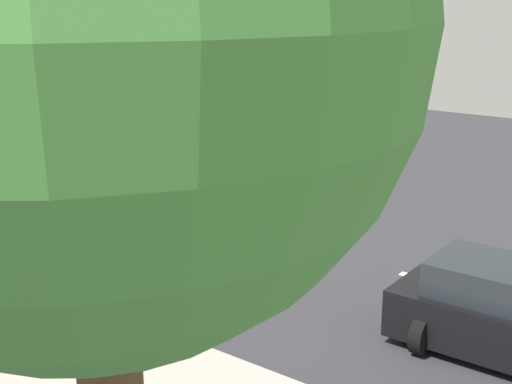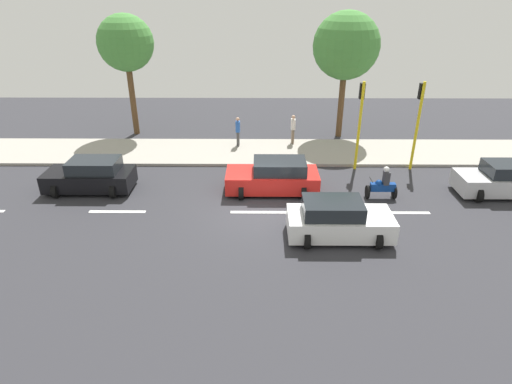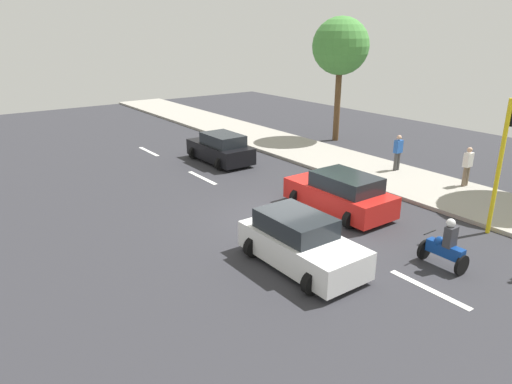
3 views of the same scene
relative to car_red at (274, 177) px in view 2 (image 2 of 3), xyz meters
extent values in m
cube|color=#2D2D33|center=(-2.09, 0.68, -0.76)|extent=(40.00, 60.00, 0.10)
cube|color=#9E998E|center=(4.91, 0.68, -0.64)|extent=(4.00, 60.00, 0.15)
cube|color=white|center=(-2.09, -5.32, -0.71)|extent=(0.20, 2.40, 0.01)
cube|color=white|center=(-2.09, 0.68, -0.71)|extent=(0.20, 2.40, 0.01)
cube|color=white|center=(-2.09, 6.68, -0.71)|extent=(0.20, 2.40, 0.01)
cube|color=red|center=(0.00, 0.08, -0.15)|extent=(1.88, 4.21, 0.80)
cube|color=#1E2328|center=(0.00, -0.26, 0.53)|extent=(1.58, 2.36, 0.56)
cylinder|color=black|center=(-0.83, 1.47, -0.39)|extent=(0.64, 0.22, 0.64)
cylinder|color=black|center=(0.83, 1.47, -0.39)|extent=(0.64, 0.22, 0.64)
cylinder|color=black|center=(-0.83, -1.31, -0.39)|extent=(0.64, 0.22, 0.64)
cylinder|color=black|center=(0.83, -1.31, -0.39)|extent=(0.64, 0.22, 0.64)
cube|color=black|center=(0.03, 8.51, -0.15)|extent=(1.75, 3.95, 0.80)
cube|color=#1E2328|center=(0.03, 8.20, 0.53)|extent=(1.47, 2.21, 0.56)
cylinder|color=black|center=(-0.74, 9.82, -0.39)|extent=(0.64, 0.22, 0.64)
cylinder|color=black|center=(0.79, 9.82, -0.39)|extent=(0.64, 0.22, 0.64)
cylinder|color=black|center=(-0.74, 7.21, -0.39)|extent=(0.64, 0.22, 0.64)
cylinder|color=black|center=(0.79, 7.21, -0.39)|extent=(0.64, 0.22, 0.64)
cube|color=white|center=(-3.97, -2.36, -0.15)|extent=(1.77, 3.91, 0.80)
cube|color=#1E2328|center=(-3.97, -2.05, 0.53)|extent=(1.49, 2.19, 0.56)
cylinder|color=black|center=(-3.19, -3.65, -0.39)|extent=(0.64, 0.22, 0.64)
cylinder|color=black|center=(-4.74, -3.65, -0.39)|extent=(0.64, 0.22, 0.64)
cylinder|color=black|center=(-3.19, -1.07, -0.39)|extent=(0.64, 0.22, 0.64)
cylinder|color=black|center=(-4.74, -1.07, -0.39)|extent=(0.64, 0.22, 0.64)
cube|color=#B7B7BC|center=(-0.26, -10.25, -0.15)|extent=(1.70, 3.84, 0.80)
cube|color=#1E2328|center=(-0.26, -10.56, 0.53)|extent=(1.43, 2.15, 0.56)
cylinder|color=black|center=(-1.00, -8.98, -0.39)|extent=(0.64, 0.22, 0.64)
cylinder|color=black|center=(0.48, -8.98, -0.39)|extent=(0.64, 0.22, 0.64)
cylinder|color=black|center=(-0.71, -4.18, -0.41)|extent=(0.60, 0.10, 0.60)
cylinder|color=black|center=(-0.71, -5.38, -0.41)|extent=(0.60, 0.10, 0.60)
cube|color=navy|center=(-0.71, -4.83, -0.16)|extent=(0.28, 1.10, 0.36)
sphere|color=navy|center=(-0.71, -4.63, 0.02)|extent=(0.32, 0.32, 0.32)
cylinder|color=black|center=(-0.71, -4.28, 0.19)|extent=(0.55, 0.04, 0.04)
cube|color=#333338|center=(-0.71, -4.93, 0.29)|extent=(0.36, 0.24, 0.60)
sphere|color=silver|center=(-0.71, -4.88, 0.69)|extent=(0.26, 0.26, 0.26)
cylinder|color=#72604C|center=(6.12, -1.30, -0.14)|extent=(0.16, 0.16, 0.85)
cylinder|color=#72604C|center=(6.32, -1.30, -0.14)|extent=(0.16, 0.16, 0.85)
cube|color=silver|center=(6.22, -1.30, 0.59)|extent=(0.40, 0.24, 0.60)
sphere|color=tan|center=(6.22, -1.30, 1.02)|extent=(0.22, 0.22, 0.22)
cylinder|color=#3F3F3F|center=(5.65, 1.91, -0.14)|extent=(0.16, 0.16, 0.85)
cylinder|color=#3F3F3F|center=(5.85, 1.91, -0.14)|extent=(0.16, 0.16, 0.85)
cube|color=#2659B2|center=(5.75, 1.91, 0.59)|extent=(0.40, 0.24, 0.60)
sphere|color=tan|center=(5.75, 1.91, 1.02)|extent=(0.22, 0.22, 0.22)
cylinder|color=yellow|center=(2.66, -7.19, 1.54)|extent=(0.14, 0.14, 4.50)
cube|color=black|center=(2.88, -7.19, 3.29)|extent=(0.24, 0.24, 0.76)
sphere|color=red|center=(3.00, -7.19, 3.53)|extent=(0.16, 0.16, 0.16)
sphere|color=#F2A50C|center=(3.00, -7.19, 3.29)|extent=(0.16, 0.16, 0.16)
sphere|color=green|center=(3.00, -7.19, 3.05)|extent=(0.16, 0.16, 0.16)
cylinder|color=yellow|center=(2.66, -4.31, 1.54)|extent=(0.14, 0.14, 4.50)
cube|color=black|center=(2.88, -4.31, 3.29)|extent=(0.24, 0.24, 0.76)
sphere|color=red|center=(3.00, -4.31, 3.53)|extent=(0.16, 0.16, 0.16)
sphere|color=#F2A50C|center=(3.00, -4.31, 3.29)|extent=(0.16, 0.16, 0.16)
sphere|color=green|center=(3.00, -4.31, 3.05)|extent=(0.16, 0.16, 0.16)
cylinder|color=brown|center=(8.41, 8.56, 1.49)|extent=(0.36, 0.36, 4.40)
sphere|color=#478C3D|center=(8.41, 8.56, 4.84)|extent=(3.30, 3.30, 3.30)
cylinder|color=brown|center=(8.01, -4.34, 1.34)|extent=(0.36, 0.36, 4.10)
sphere|color=#478C3D|center=(8.01, -4.34, 4.75)|extent=(3.88, 3.88, 3.88)
camera|label=1|loc=(10.68, 11.25, 4.98)|focal=49.72mm
camera|label=2|loc=(-17.85, 0.68, 7.97)|focal=29.91mm
camera|label=3|loc=(-12.10, -11.30, 5.80)|focal=32.62mm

